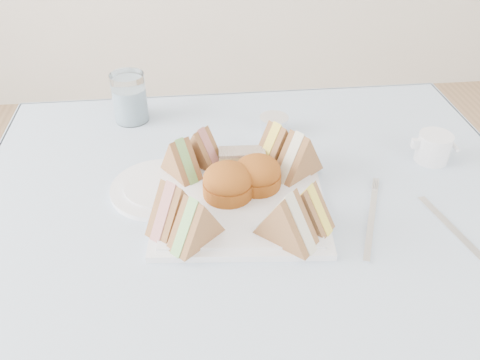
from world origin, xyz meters
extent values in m
cube|color=#B6DCFB|center=(0.00, 0.00, 0.74)|extent=(1.02, 1.02, 0.01)
cube|color=white|center=(-0.03, 0.08, 0.75)|extent=(0.32, 0.32, 0.01)
cylinder|color=#984613|center=(-0.05, 0.09, 0.79)|extent=(0.09, 0.09, 0.06)
cylinder|color=#984613|center=(0.00, 0.11, 0.79)|extent=(0.10, 0.10, 0.06)
cube|color=#D0C586|center=(-0.02, 0.17, 0.78)|extent=(0.09, 0.04, 0.04)
cylinder|color=white|center=(-0.17, 0.13, 0.75)|extent=(0.19, 0.19, 0.01)
cylinder|color=white|center=(-0.24, 0.40, 0.80)|extent=(0.09, 0.09, 0.11)
cylinder|color=white|center=(0.07, 0.31, 0.76)|extent=(0.07, 0.07, 0.03)
cube|color=white|center=(0.31, -0.03, 0.75)|extent=(0.05, 0.18, 0.00)
cube|color=white|center=(0.18, 0.00, 0.75)|extent=(0.08, 0.18, 0.00)
cylinder|color=white|center=(0.36, 0.17, 0.77)|extent=(0.07, 0.07, 0.06)
camera|label=1|loc=(-0.11, -0.62, 1.31)|focal=38.00mm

